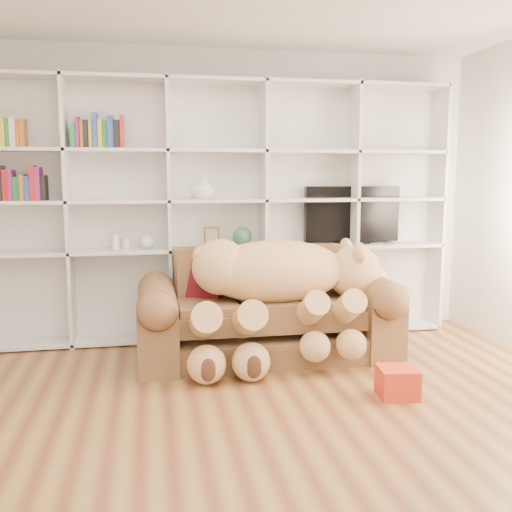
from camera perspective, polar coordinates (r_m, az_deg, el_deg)
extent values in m
plane|color=brown|center=(3.39, 1.06, -18.91)|extent=(5.00, 5.00, 0.00)
cube|color=silver|center=(5.49, -4.19, 6.18)|extent=(5.00, 0.02, 2.70)
cube|color=silver|center=(5.46, -4.13, 4.60)|extent=(4.40, 0.03, 2.40)
cube|color=silver|center=(5.31, -18.26, 4.10)|extent=(0.03, 0.35, 2.40)
cube|color=silver|center=(5.27, -8.71, 4.39)|extent=(0.03, 0.35, 2.40)
cube|color=silver|center=(5.37, 0.75, 4.56)|extent=(0.03, 0.35, 2.40)
cube|color=silver|center=(5.61, 9.63, 4.60)|extent=(0.03, 0.35, 2.40)
cube|color=silver|center=(5.97, 17.61, 4.54)|extent=(0.03, 0.35, 2.40)
cube|color=silver|center=(5.50, -3.82, -7.76)|extent=(4.40, 0.35, 0.03)
cube|color=silver|center=(5.34, -3.90, 0.74)|extent=(4.40, 0.35, 0.03)
cube|color=silver|center=(5.30, -3.95, 5.57)|extent=(4.40, 0.35, 0.03)
cube|color=silver|center=(5.29, -4.00, 10.44)|extent=(4.40, 0.35, 0.03)
cube|color=silver|center=(5.35, -4.06, 17.08)|extent=(4.40, 0.35, 0.03)
cube|color=brown|center=(4.91, 1.13, -8.79)|extent=(2.05, 0.83, 0.21)
cube|color=brown|center=(4.81, 1.18, -5.18)|extent=(1.52, 0.68, 0.29)
cube|color=brown|center=(5.13, 0.32, -1.98)|extent=(1.52, 0.20, 0.54)
cube|color=brown|center=(4.77, -9.81, -7.41)|extent=(0.31, 0.93, 0.54)
cube|color=brown|center=(5.12, 11.29, -6.35)|extent=(0.31, 0.93, 0.54)
cylinder|color=brown|center=(4.71, -9.89, -4.26)|extent=(0.31, 0.88, 0.31)
cylinder|color=brown|center=(5.06, 11.37, -3.41)|extent=(0.31, 0.88, 0.31)
ellipsoid|color=tan|center=(4.73, 1.93, -1.54)|extent=(1.21, 0.59, 0.52)
sphere|color=tan|center=(4.64, -3.62, -1.08)|extent=(0.46, 0.46, 0.46)
sphere|color=tan|center=(4.93, 9.80, -1.63)|extent=(0.46, 0.46, 0.46)
sphere|color=beige|center=(5.00, 11.69, -2.26)|extent=(0.23, 0.23, 0.23)
sphere|color=#432518|center=(5.04, 12.62, -2.34)|extent=(0.07, 0.07, 0.07)
ellipsoid|color=tan|center=(4.74, 10.29, 0.28)|extent=(0.11, 0.18, 0.18)
ellipsoid|color=tan|center=(5.04, 8.99, 0.78)|extent=(0.11, 0.18, 0.18)
sphere|color=tan|center=(4.61, -5.43, 0.02)|extent=(0.16, 0.16, 0.16)
cylinder|color=tan|center=(4.54, 5.36, -5.62)|extent=(0.20, 0.56, 0.41)
cylinder|color=tan|center=(4.63, 8.86, -5.42)|extent=(0.20, 0.56, 0.41)
cylinder|color=tan|center=(4.40, -5.25, -6.63)|extent=(0.23, 0.65, 0.47)
cylinder|color=tan|center=(4.44, -0.93, -6.45)|extent=(0.23, 0.65, 0.47)
sphere|color=tan|center=(4.44, 5.95, -9.04)|extent=(0.24, 0.24, 0.24)
sphere|color=tan|center=(4.53, 9.55, -8.76)|extent=(0.24, 0.24, 0.24)
sphere|color=tan|center=(4.31, -4.98, -10.72)|extent=(0.29, 0.29, 0.29)
sphere|color=tan|center=(4.35, -0.52, -10.50)|extent=(0.29, 0.29, 0.29)
cube|color=#590F13|center=(4.89, -5.50, -2.50)|extent=(0.41, 0.33, 0.38)
cube|color=red|center=(4.18, 13.96, -12.15)|extent=(0.29, 0.27, 0.21)
cube|color=black|center=(5.66, 9.55, 4.16)|extent=(0.95, 0.08, 0.54)
cube|color=black|center=(5.69, 9.49, 1.46)|extent=(0.32, 0.18, 0.04)
cube|color=brown|center=(5.32, -4.48, 1.95)|extent=(0.15, 0.05, 0.18)
sphere|color=#32623D|center=(5.36, -1.38, 1.92)|extent=(0.18, 0.18, 0.18)
cylinder|color=silver|center=(5.30, -13.88, 1.38)|extent=(0.08, 0.08, 0.14)
cylinder|color=silver|center=(5.30, -12.81, 1.25)|extent=(0.07, 0.07, 0.11)
sphere|color=white|center=(5.29, -10.83, 1.43)|extent=(0.12, 0.12, 0.12)
imported|color=white|center=(5.28, -5.27, 6.80)|extent=(0.21, 0.21, 0.20)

